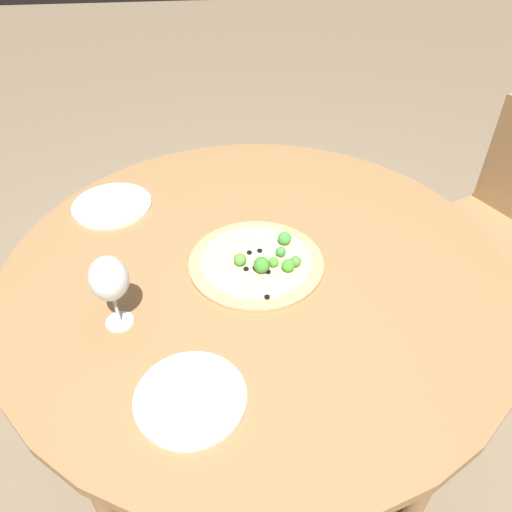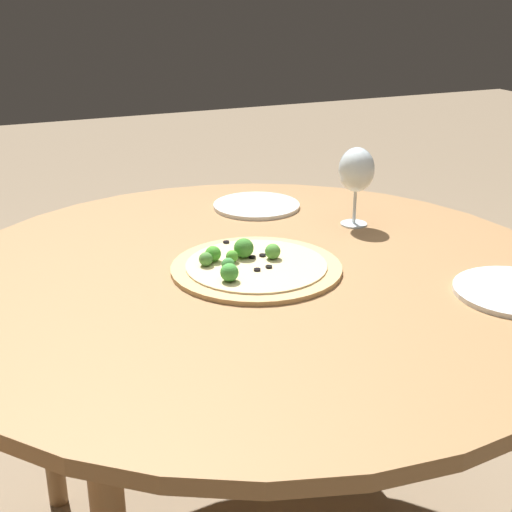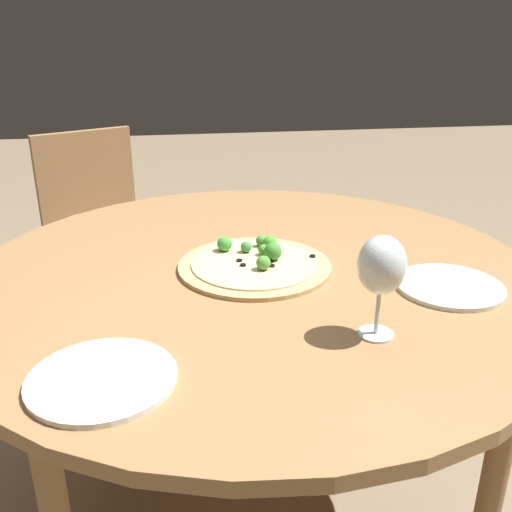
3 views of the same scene
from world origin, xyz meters
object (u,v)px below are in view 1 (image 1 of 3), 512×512
plate_far (112,205)px  plate_near (190,398)px  chair (496,221)px  wine_glass (109,280)px  pizza (258,262)px

plate_far → plate_near: bearing=-71.5°
chair → wine_glass: bearing=-89.5°
pizza → wine_glass: size_ratio=1.84×
plate_near → pizza: bearing=65.6°
plate_near → plate_far: bearing=108.5°
plate_near → chair: bearing=36.7°
chair → plate_far: size_ratio=3.87×
pizza → wine_glass: wine_glass is taller
pizza → wine_glass: 0.39m
pizza → plate_near: (-0.18, -0.39, -0.00)m
chair → plate_near: bearing=-78.5°
plate_far → pizza: bearing=-37.1°
chair → pizza: 1.10m
wine_glass → plate_near: size_ratio=0.85×
pizza → plate_near: pizza is taller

